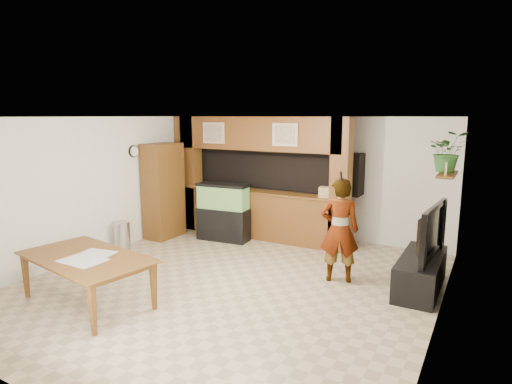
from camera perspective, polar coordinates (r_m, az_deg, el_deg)
The scene contains 21 objects.
floor at distance 6.94m, azimuth -3.37°, elevation -12.04°, with size 6.50×6.50×0.00m, color tan.
ceiling at distance 6.43m, azimuth -3.62°, elevation 9.96°, with size 6.50×6.50×0.00m, color white.
wall_back at distance 9.42m, azimuth 7.25°, elevation 2.02°, with size 6.00×6.00×0.00m, color silver.
wall_left at distance 8.54m, azimuth -20.69°, elevation 0.61°, with size 6.50×6.50×0.00m, color silver.
wall_right at distance 5.58m, azimuth 23.49°, elevation -4.39°, with size 6.50×6.50×0.00m, color silver.
partition at distance 9.27m, azimuth 0.37°, elevation 2.05°, with size 4.20×0.99×2.60m.
wall_clock at distance 9.11m, azimuth -15.98°, elevation 5.24°, with size 0.05×0.25×0.25m.
wall_shelf at distance 7.44m, azimuth 24.15°, elevation 2.16°, with size 0.25×0.90×0.04m, color brown.
pantry_cabinet at distance 9.43m, azimuth -12.25°, elevation 0.16°, with size 0.51×0.83×2.04m, color brown.
trash_can at distance 8.83m, azimuth -17.43°, elevation -5.63°, with size 0.31×0.31×0.57m, color #B2B2B7.
aquarium at distance 9.07m, azimuth -4.39°, elevation -2.78°, with size 1.10×0.41×1.22m.
tv_stand at distance 7.07m, azimuth 21.09°, elevation -10.03°, with size 0.58×1.57×0.52m, color black.
television at distance 6.88m, azimuth 21.44°, elevation -4.82°, with size 1.40×0.18×0.80m, color black.
photo_frame at distance 7.13m, azimuth 24.00°, elevation 2.83°, with size 0.03×0.15×0.20m, color tan.
potted_plant at distance 7.56m, azimuth 24.23°, elevation 4.94°, with size 0.59×0.52×0.66m, color #2A5B24.
person at distance 6.90m, azimuth 11.06°, elevation -5.00°, with size 0.61×0.40×1.68m, color #957E52.
microphone at distance 6.56m, azimuth 11.30°, elevation 2.07°, with size 0.03×0.03×0.15m, color black.
dining_table at distance 6.55m, azimuth -21.83°, elevation -10.92°, with size 1.97×1.10×0.69m, color brown.
newspaper_a at distance 6.50m, azimuth -20.47°, elevation -7.70°, with size 0.49×0.35×0.01m, color silver.
newspaper_b at distance 6.28m, azimuth -22.10°, elevation -8.44°, with size 0.60×0.43×0.01m, color silver.
counter_box at distance 8.46m, azimuth 9.48°, elevation -0.03°, with size 0.31×0.20×0.20m, color tan.
Camera 1 is at (3.48, -5.40, 2.62)m, focal length 30.00 mm.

